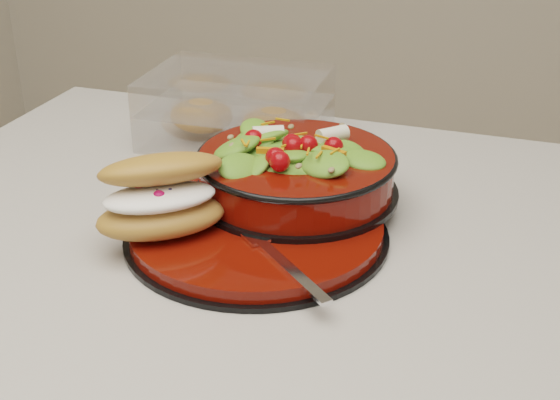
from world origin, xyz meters
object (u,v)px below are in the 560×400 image
(dinner_plate, at_px, (257,230))
(croissant, at_px, (162,197))
(pastry_box, at_px, (237,109))
(fork, at_px, (279,259))
(salad_bowl, at_px, (296,165))

(dinner_plate, height_order, croissant, croissant)
(pastry_box, bearing_deg, dinner_plate, -66.24)
(fork, bearing_deg, croissant, 122.75)
(croissant, bearing_deg, pastry_box, 61.19)
(salad_bowl, xyz_separation_m, croissant, (-0.10, -0.13, 0.00))
(dinner_plate, relative_size, pastry_box, 1.17)
(dinner_plate, height_order, pastry_box, pastry_box)
(salad_bowl, distance_m, fork, 0.16)
(croissant, bearing_deg, salad_bowl, 14.57)
(pastry_box, bearing_deg, salad_bowl, -53.17)
(croissant, distance_m, pastry_box, 0.31)
(salad_bowl, relative_size, croissant, 1.54)
(croissant, bearing_deg, fork, -44.88)
(fork, bearing_deg, pastry_box, 69.65)
(dinner_plate, distance_m, fork, 0.09)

